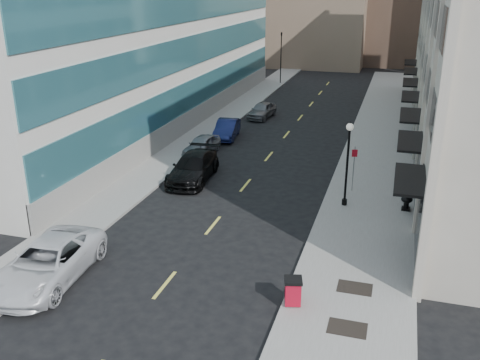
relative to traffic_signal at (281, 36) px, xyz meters
The scene contains 17 objects.
ground 48.65m from the traffic_signal, 83.46° to the right, with size 160.00×160.00×0.00m, color black.
sidewalk_right 31.38m from the traffic_signal, 65.10° to the right, with size 5.00×80.00×0.15m, color gray.
sidewalk_left 28.58m from the traffic_signal, 92.05° to the right, with size 3.00×80.00×0.15m, color gray.
building_left 23.84m from the traffic_signal, 116.45° to the right, with size 16.14×46.00×20.00m.
grate_mid 49.11m from the traffic_signal, 74.43° to the right, with size 1.40×1.00×0.01m, color black.
grate_far 46.43m from the traffic_signal, 73.49° to the right, with size 1.40×1.00×0.01m, color black.
road_centerline 32.00m from the traffic_signal, 79.94° to the right, with size 0.15×68.20×0.01m.
traffic_signal is the anchor object (origin of this frame).
car_white_van 47.29m from the traffic_signal, 89.15° to the right, with size 2.80×6.07×1.69m, color silver.
car_black_pickup 34.41m from the traffic_signal, 86.51° to the right, with size 2.30×5.66×1.64m, color black.
car_silver_sedan 29.29m from the traffic_signal, 88.61° to the right, with size 1.59×3.95×1.35m, color gray.
car_blue_sedan 24.84m from the traffic_signal, 87.33° to the right, with size 1.54×4.42×1.46m, color #121A47.
car_grey_sedan 17.91m from the traffic_signal, 82.83° to the right, with size 1.68×4.17×1.42m, color slate.
trash_bin 47.57m from the traffic_signal, 76.68° to the right, with size 0.82×0.84×1.10m.
lamppost 37.63m from the traffic_signal, 71.82° to the right, with size 0.40×0.40×4.76m.
sign_post 35.62m from the traffic_signal, 70.37° to the right, with size 0.31×0.11×2.72m.
urn_planter 38.79m from the traffic_signal, 67.05° to the right, with size 0.60×0.60×0.84m.
Camera 1 is at (8.55, -15.51, 11.88)m, focal length 40.00 mm.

